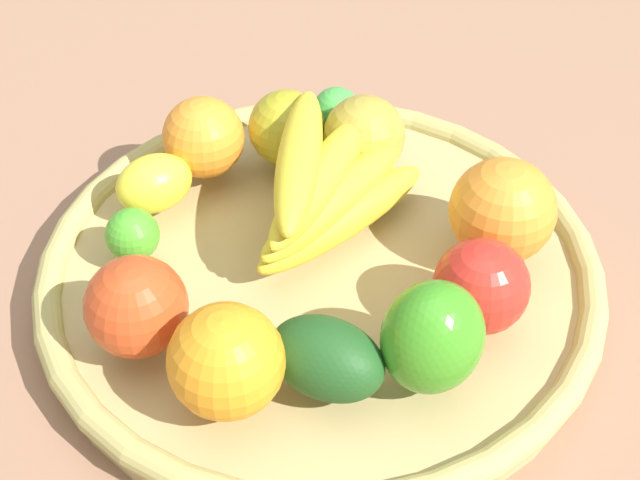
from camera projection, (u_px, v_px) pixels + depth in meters
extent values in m
plane|color=#966B53|center=(320.00, 293.00, 0.78)|extent=(2.40, 2.40, 0.00)
cylinder|color=tan|center=(320.00, 281.00, 0.77)|extent=(0.43, 0.43, 0.03)
torus|color=tan|center=(320.00, 269.00, 0.76)|extent=(0.44, 0.44, 0.02)
ellipsoid|color=#1E4C1D|center=(327.00, 358.00, 0.65)|extent=(0.09, 0.10, 0.06)
sphere|color=red|center=(481.00, 286.00, 0.69)|extent=(0.10, 0.10, 0.07)
sphere|color=#A99435|center=(364.00, 136.00, 0.81)|extent=(0.09, 0.09, 0.07)
ellipsoid|color=yellow|center=(343.00, 218.00, 0.77)|extent=(0.13, 0.16, 0.03)
ellipsoid|color=yellow|center=(335.00, 198.00, 0.76)|extent=(0.14, 0.15, 0.03)
ellipsoid|color=yellow|center=(321.00, 178.00, 0.75)|extent=(0.17, 0.12, 0.03)
ellipsoid|color=yellow|center=(299.00, 159.00, 0.75)|extent=(0.18, 0.07, 0.03)
sphere|color=orange|center=(203.00, 137.00, 0.81)|extent=(0.09, 0.09, 0.07)
sphere|color=#C8441D|center=(136.00, 307.00, 0.67)|extent=(0.10, 0.10, 0.07)
ellipsoid|color=yellow|center=(154.00, 183.00, 0.79)|extent=(0.07, 0.08, 0.05)
sphere|color=green|center=(336.00, 111.00, 0.86)|extent=(0.05, 0.05, 0.04)
sphere|color=orange|center=(503.00, 210.00, 0.74)|extent=(0.09, 0.09, 0.08)
sphere|color=orange|center=(226.00, 361.00, 0.63)|extent=(0.11, 0.11, 0.08)
sphere|color=#A79F22|center=(287.00, 128.00, 0.82)|extent=(0.09, 0.09, 0.07)
sphere|color=green|center=(132.00, 235.00, 0.74)|extent=(0.06, 0.06, 0.04)
ellipsoid|color=#3C9020|center=(433.00, 337.00, 0.64)|extent=(0.09, 0.10, 0.08)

